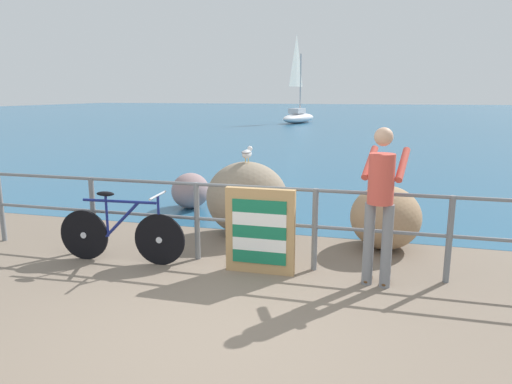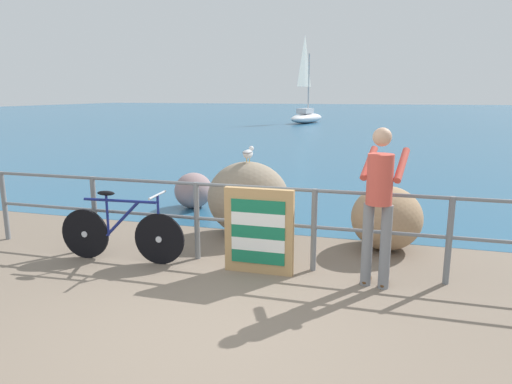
{
  "view_description": "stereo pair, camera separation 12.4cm",
  "coord_description": "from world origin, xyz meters",
  "px_view_note": "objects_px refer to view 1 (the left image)",
  "views": [
    {
      "loc": [
        1.45,
        -3.73,
        2.13
      ],
      "look_at": [
        -0.08,
        2.12,
        0.85
      ],
      "focal_mm": 32.77,
      "sensor_mm": 36.0,
      "label": 1
    },
    {
      "loc": [
        1.57,
        -3.69,
        2.13
      ],
      "look_at": [
        -0.08,
        2.12,
        0.85
      ],
      "focal_mm": 32.77,
      "sensor_mm": 36.0,
      "label": 2
    }
  ],
  "objects_px": {
    "bicycle": "(121,233)",
    "sailboat": "(298,113)",
    "breakwater_boulder_left": "(190,191)",
    "breakwater_boulder_right": "(385,217)",
    "person_at_railing": "(380,199)",
    "folded_deckchair_stack": "(260,231)",
    "seagull": "(247,153)",
    "breakwater_boulder_main": "(247,198)"
  },
  "relations": [
    {
      "from": "bicycle",
      "to": "sailboat",
      "type": "bearing_deg",
      "value": 91.67
    },
    {
      "from": "folded_deckchair_stack",
      "to": "breakwater_boulder_left",
      "type": "height_order",
      "value": "folded_deckchair_stack"
    },
    {
      "from": "seagull",
      "to": "breakwater_boulder_left",
      "type": "bearing_deg",
      "value": 54.19
    },
    {
      "from": "bicycle",
      "to": "person_at_railing",
      "type": "relative_size",
      "value": 0.95
    },
    {
      "from": "breakwater_boulder_left",
      "to": "seagull",
      "type": "height_order",
      "value": "seagull"
    },
    {
      "from": "breakwater_boulder_main",
      "to": "breakwater_boulder_right",
      "type": "bearing_deg",
      "value": -3.26
    },
    {
      "from": "folded_deckchair_stack",
      "to": "seagull",
      "type": "distance_m",
      "value": 1.7
    },
    {
      "from": "breakwater_boulder_left",
      "to": "sailboat",
      "type": "distance_m",
      "value": 26.17
    },
    {
      "from": "person_at_railing",
      "to": "seagull",
      "type": "xyz_separation_m",
      "value": [
        -1.93,
        1.44,
        0.27
      ]
    },
    {
      "from": "person_at_railing",
      "to": "breakwater_boulder_right",
      "type": "relative_size",
      "value": 1.62
    },
    {
      "from": "folded_deckchair_stack",
      "to": "seagull",
      "type": "relative_size",
      "value": 3.05
    },
    {
      "from": "folded_deckchair_stack",
      "to": "breakwater_boulder_main",
      "type": "bearing_deg",
      "value": 111.51
    },
    {
      "from": "person_at_railing",
      "to": "seagull",
      "type": "bearing_deg",
      "value": 64.1
    },
    {
      "from": "person_at_railing",
      "to": "seagull",
      "type": "relative_size",
      "value": 5.21
    },
    {
      "from": "person_at_railing",
      "to": "breakwater_boulder_main",
      "type": "xyz_separation_m",
      "value": [
        -1.95,
        1.5,
        -0.43
      ]
    },
    {
      "from": "breakwater_boulder_main",
      "to": "sailboat",
      "type": "xyz_separation_m",
      "value": [
        -3.85,
        27.42,
        0.15
      ]
    },
    {
      "from": "bicycle",
      "to": "breakwater_boulder_right",
      "type": "height_order",
      "value": "bicycle"
    },
    {
      "from": "folded_deckchair_stack",
      "to": "person_at_railing",
      "type": "bearing_deg",
      "value": -1.06
    },
    {
      "from": "breakwater_boulder_left",
      "to": "sailboat",
      "type": "relative_size",
      "value": 0.13
    },
    {
      "from": "folded_deckchair_stack",
      "to": "breakwater_boulder_right",
      "type": "height_order",
      "value": "folded_deckchair_stack"
    },
    {
      "from": "seagull",
      "to": "sailboat",
      "type": "height_order",
      "value": "sailboat"
    },
    {
      "from": "breakwater_boulder_right",
      "to": "person_at_railing",
      "type": "bearing_deg",
      "value": -93.99
    },
    {
      "from": "person_at_railing",
      "to": "sailboat",
      "type": "distance_m",
      "value": 29.5
    },
    {
      "from": "bicycle",
      "to": "sailboat",
      "type": "distance_m",
      "value": 29.11
    },
    {
      "from": "person_at_railing",
      "to": "folded_deckchair_stack",
      "type": "distance_m",
      "value": 1.45
    },
    {
      "from": "breakwater_boulder_right",
      "to": "sailboat",
      "type": "height_order",
      "value": "sailboat"
    },
    {
      "from": "seagull",
      "to": "bicycle",
      "type": "bearing_deg",
      "value": 147.91
    },
    {
      "from": "breakwater_boulder_left",
      "to": "breakwater_boulder_right",
      "type": "bearing_deg",
      "value": -22.63
    },
    {
      "from": "bicycle",
      "to": "sailboat",
      "type": "height_order",
      "value": "sailboat"
    },
    {
      "from": "breakwater_boulder_left",
      "to": "breakwater_boulder_right",
      "type": "distance_m",
      "value": 3.83
    },
    {
      "from": "breakwater_boulder_main",
      "to": "breakwater_boulder_right",
      "type": "height_order",
      "value": "breakwater_boulder_main"
    },
    {
      "from": "sailboat",
      "to": "seagull",
      "type": "bearing_deg",
      "value": -156.37
    },
    {
      "from": "folded_deckchair_stack",
      "to": "breakwater_boulder_right",
      "type": "bearing_deg",
      "value": 42.86
    },
    {
      "from": "bicycle",
      "to": "folded_deckchair_stack",
      "type": "relative_size",
      "value": 1.63
    },
    {
      "from": "bicycle",
      "to": "person_at_railing",
      "type": "bearing_deg",
      "value": -2.23
    },
    {
      "from": "folded_deckchair_stack",
      "to": "sailboat",
      "type": "bearing_deg",
      "value": 98.71
    },
    {
      "from": "breakwater_boulder_main",
      "to": "breakwater_boulder_right",
      "type": "relative_size",
      "value": 1.14
    },
    {
      "from": "bicycle",
      "to": "breakwater_boulder_left",
      "type": "distance_m",
      "value": 2.94
    },
    {
      "from": "folded_deckchair_stack",
      "to": "seagull",
      "type": "bearing_deg",
      "value": 111.52
    },
    {
      "from": "breakwater_boulder_main",
      "to": "breakwater_boulder_left",
      "type": "relative_size",
      "value": 1.61
    },
    {
      "from": "person_at_railing",
      "to": "folded_deckchair_stack",
      "type": "bearing_deg",
      "value": 99.87
    },
    {
      "from": "folded_deckchair_stack",
      "to": "breakwater_boulder_left",
      "type": "relative_size",
      "value": 1.34
    }
  ]
}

